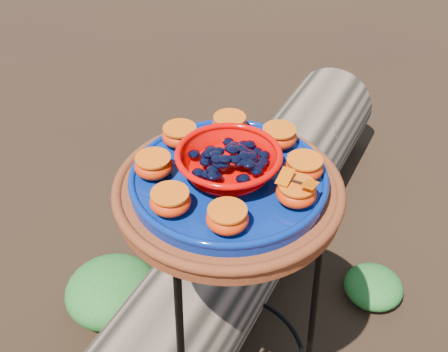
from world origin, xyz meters
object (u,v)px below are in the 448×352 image
red_bowl (229,164)px  driftwood_log (247,232)px  plant_stand (228,309)px  terracotta_saucer (228,192)px  cobalt_plate (228,180)px

red_bowl → driftwood_log: red_bowl is taller
red_bowl → driftwood_log: size_ratio=0.11×
plant_stand → terracotta_saucer: (0.00, 0.00, 0.37)m
plant_stand → red_bowl: 0.44m
red_bowl → driftwood_log: bearing=50.1°
terracotta_saucer → cobalt_plate: (0.00, 0.00, 0.03)m
driftwood_log → terracotta_saucer: bearing=-129.9°
plant_stand → terracotta_saucer: terracotta_saucer is taller
cobalt_plate → red_bowl: 0.04m
cobalt_plate → driftwood_log: size_ratio=0.22×
plant_stand → driftwood_log: bearing=50.1°
plant_stand → red_bowl: bearing=0.0°
terracotta_saucer → cobalt_plate: cobalt_plate is taller
terracotta_saucer → red_bowl: size_ratio=2.33×
cobalt_plate → driftwood_log: cobalt_plate is taller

